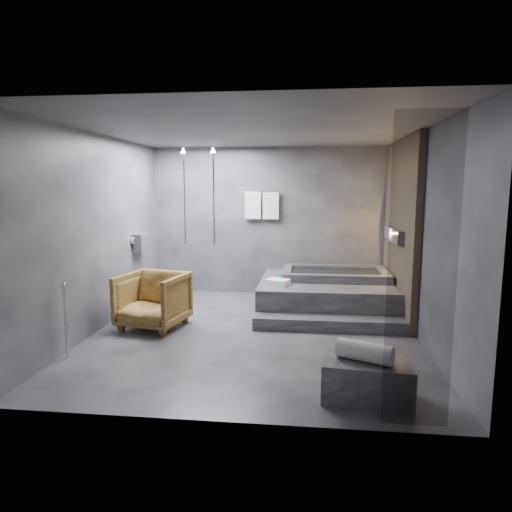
# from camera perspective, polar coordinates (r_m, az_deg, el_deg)

# --- Properties ---
(room) EXTENTS (5.00, 5.04, 2.82)m
(room) POSITION_cam_1_polar(r_m,az_deg,el_deg) (6.46, 3.60, 5.76)
(room) COLOR #29292B
(room) RESTS_ON ground
(tub_deck) EXTENTS (2.20, 2.00, 0.50)m
(tub_deck) POSITION_cam_1_polar(r_m,az_deg,el_deg) (7.87, 8.75, -4.72)
(tub_deck) COLOR #2E2E30
(tub_deck) RESTS_ON ground
(tub_step) EXTENTS (2.20, 0.36, 0.18)m
(tub_step) POSITION_cam_1_polar(r_m,az_deg,el_deg) (6.77, 9.08, -8.33)
(tub_step) COLOR #2E2E30
(tub_step) RESTS_ON ground
(concrete_bench) EXTENTS (0.90, 0.55, 0.39)m
(concrete_bench) POSITION_cam_1_polar(r_m,az_deg,el_deg) (4.71, 13.72, -14.87)
(concrete_bench) COLOR #2F2F31
(concrete_bench) RESTS_ON ground
(driftwood_chair) EXTENTS (1.03, 1.05, 0.81)m
(driftwood_chair) POSITION_cam_1_polar(r_m,az_deg,el_deg) (6.90, -12.77, -5.40)
(driftwood_chair) COLOR #4E3413
(driftwood_chair) RESTS_ON ground
(rolled_towel) EXTENTS (0.57, 0.40, 0.19)m
(rolled_towel) POSITION_cam_1_polar(r_m,az_deg,el_deg) (4.60, 13.42, -11.56)
(rolled_towel) COLOR silver
(rolled_towel) RESTS_ON concrete_bench
(deck_towel) EXTENTS (0.41, 0.36, 0.09)m
(deck_towel) POSITION_cam_1_polar(r_m,az_deg,el_deg) (7.32, 2.75, -3.27)
(deck_towel) COLOR white
(deck_towel) RESTS_ON tub_deck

